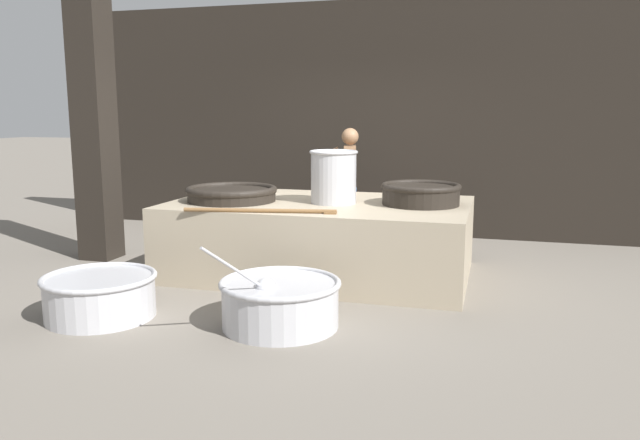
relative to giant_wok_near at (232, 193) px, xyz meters
The scene contains 11 objects.
ground_plane 1.30m from the giant_wok_near, 11.73° to the left, with size 60.00×60.00×0.00m, color slate.
back_wall 3.01m from the giant_wok_near, 71.07° to the left, with size 8.53×0.24×3.30m, color black.
support_pillar 1.98m from the giant_wok_near, behind, with size 0.39×0.39×3.30m, color black.
hearth_platform 1.08m from the giant_wok_near, 11.73° to the left, with size 3.17×1.90×0.79m.
giant_wok_near is the anchor object (origin of this frame).
giant_wok_far 2.03m from the giant_wok_near, ahead, with size 0.83×0.83×0.22m.
stock_pot 1.13m from the giant_wok_near, ahead, with size 0.51×0.51×0.56m.
stirring_paddle 0.91m from the giant_wok_near, 45.13° to the right, with size 1.48×0.35×0.04m.
cook 1.82m from the giant_wok_near, 58.75° to the left, with size 0.43×0.61×1.55m.
prep_bowl_vegetables 2.01m from the giant_wok_near, 54.65° to the right, with size 1.01×1.24×0.81m.
prep_bowl_meat 1.93m from the giant_wok_near, 105.11° to the right, with size 0.97×0.97×0.38m.
Camera 1 is at (1.82, -6.40, 1.76)m, focal length 35.00 mm.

